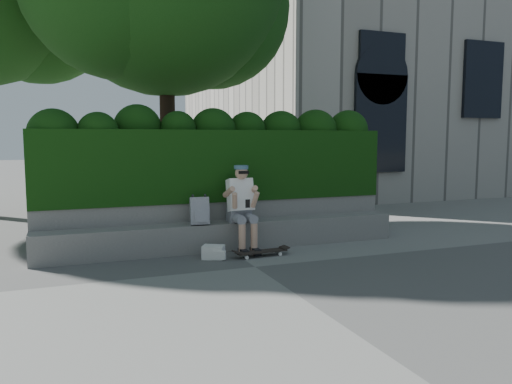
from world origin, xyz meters
name	(u,v)px	position (x,y,z in m)	size (l,w,h in m)	color
ground	(255,267)	(0.00, 0.00, 0.00)	(80.00, 80.00, 0.00)	slate
bench_ledge	(228,235)	(0.00, 1.25, 0.23)	(6.00, 0.45, 0.45)	gray
planter_wall	(219,222)	(0.00, 1.73, 0.38)	(6.00, 0.50, 0.75)	gray
hedge	(215,165)	(0.00, 1.95, 1.35)	(6.00, 1.00, 1.20)	black
person	(241,204)	(0.18, 1.07, 0.75)	(0.40, 0.76, 1.38)	gray
skateboard	(261,252)	(0.32, 0.56, 0.07)	(0.82, 0.25, 0.08)	black
backpack_plaid	(200,211)	(-0.50, 1.15, 0.67)	(0.29, 0.16, 0.43)	#B4B5B9
backpack_ground	(213,252)	(-0.42, 0.67, 0.10)	(0.31, 0.22, 0.20)	white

